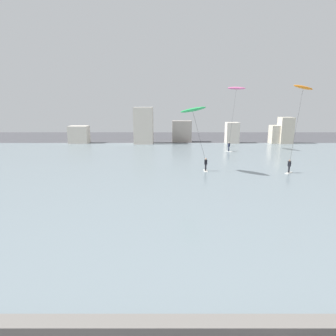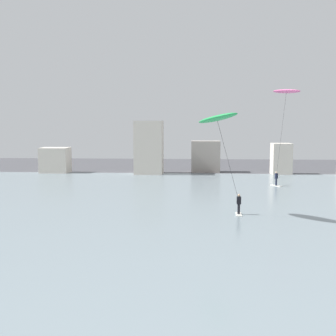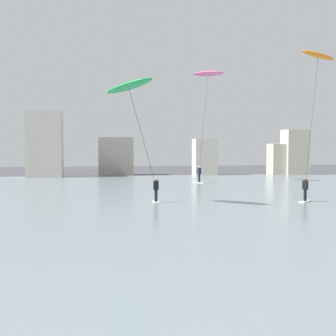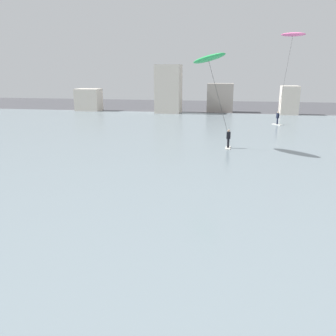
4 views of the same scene
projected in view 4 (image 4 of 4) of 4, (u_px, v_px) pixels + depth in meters
The scene contains 4 objects.
water_bay at pixel (211, 149), 31.34m from camera, with size 84.00×52.00×0.10m, color gray.
far_shore_buildings at pixel (223, 96), 55.46m from camera, with size 46.57×5.92×7.53m.
kitesurfer_green at pixel (210, 64), 28.52m from camera, with size 3.86×3.86×8.07m.
kitesurfer_pink at pixel (292, 40), 43.01m from camera, with size 3.50×4.38×11.14m.
Camera 4 is at (1.55, -0.44, 6.83)m, focal length 37.90 mm.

